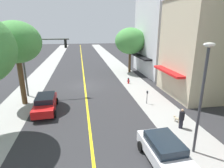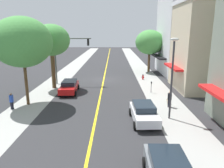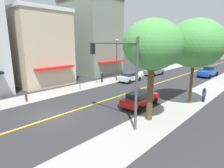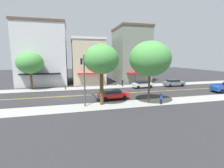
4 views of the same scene
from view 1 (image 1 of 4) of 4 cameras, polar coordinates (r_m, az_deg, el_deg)
name	(u,v)px [view 1 (image 1 of 4)]	position (r m, az deg, el deg)	size (l,w,h in m)	color
ground_plane	(85,86)	(25.16, -8.38, -0.48)	(140.00, 140.00, 0.00)	#2D2D30
sidewalk_left	(134,83)	(26.21, 6.86, 0.31)	(3.50, 126.00, 0.01)	#9E9E99
sidewalk_right	(31,88)	(25.96, -23.78, -1.22)	(3.50, 126.00, 0.01)	#9E9E99
road_centerline_stripe	(85,86)	(25.16, -8.38, -0.47)	(0.20, 126.00, 0.00)	yellow
pale_office_building	(177,30)	(33.07, 19.40, 15.51)	(12.40, 10.96, 14.30)	silver
brick_apartment_block	(223,46)	(24.43, 31.00, 9.97)	(12.85, 7.80, 10.95)	beige
street_tree_left_near	(16,43)	(19.82, -27.41, 11.21)	(4.60, 4.60, 8.12)	brown
street_tree_left_far	(130,41)	(31.78, 5.64, 13.02)	(5.09, 5.09, 7.51)	brown
fire_hydrant	(128,81)	(25.81, 5.09, 1.02)	(0.44, 0.24, 0.81)	red
parking_meter	(147,95)	(19.08, 10.77, -3.44)	(0.12, 0.18, 1.37)	#4C4C51
traffic_light_mast	(37,56)	(21.88, -21.99, 7.93)	(5.08, 0.32, 6.72)	#474C47
street_lamp	(203,89)	(11.62, 26.12, -1.44)	(0.70, 0.36, 6.72)	#38383D
red_sedan_right_curb	(45,103)	(18.26, -19.81, -5.56)	(2.15, 4.71, 1.46)	red
white_sedan_left_curb	(165,152)	(11.45, 16.06, -19.38)	(2.21, 4.39, 1.49)	silver
pedestrian_black_shirt	(182,118)	(15.33, 20.62, -9.82)	(0.40, 0.40, 1.60)	black
small_dog	(177,118)	(16.33, 19.29, -9.97)	(0.41, 0.64, 0.48)	#C6B28C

